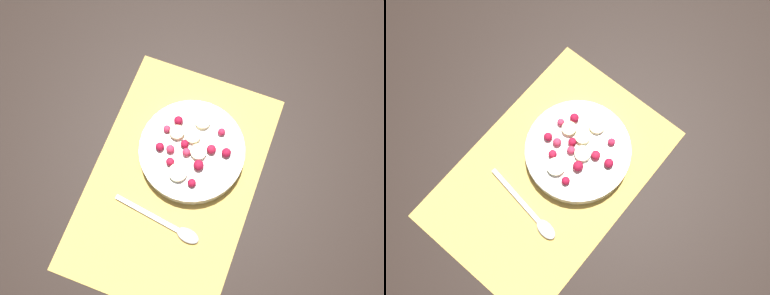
# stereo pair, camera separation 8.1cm
# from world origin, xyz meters

# --- Properties ---
(ground_plane) EXTENTS (3.00, 3.00, 0.00)m
(ground_plane) POSITION_xyz_m (0.00, 0.00, 0.00)
(ground_plane) COLOR black
(placemat) EXTENTS (0.47, 0.31, 0.01)m
(placemat) POSITION_xyz_m (0.00, 0.00, 0.00)
(placemat) COLOR #E0B251
(placemat) RESTS_ON ground_plane
(fruit_bowl) EXTENTS (0.20, 0.20, 0.05)m
(fruit_bowl) POSITION_xyz_m (0.06, -0.02, 0.03)
(fruit_bowl) COLOR white
(fruit_bowl) RESTS_ON placemat
(spoon) EXTENTS (0.04, 0.18, 0.01)m
(spoon) POSITION_xyz_m (-0.08, -0.03, 0.01)
(spoon) COLOR silver
(spoon) RESTS_ON placemat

